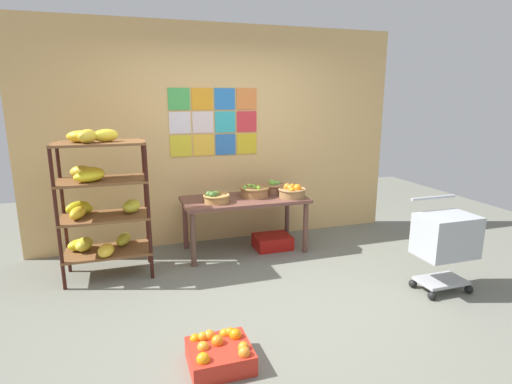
{
  "coord_description": "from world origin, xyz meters",
  "views": [
    {
      "loc": [
        -1.16,
        -3.17,
        1.83
      ],
      "look_at": [
        0.15,
        0.86,
        0.84
      ],
      "focal_mm": 28.58,
      "sensor_mm": 36.0,
      "label": 1
    }
  ],
  "objects": [
    {
      "name": "fruit_basket_back_right",
      "position": [
        -0.2,
        1.26,
        0.72
      ],
      "size": [
        0.31,
        0.31,
        0.13
      ],
      "color": "#B78548",
      "rests_on": "display_table"
    },
    {
      "name": "display_table",
      "position": [
        0.17,
        1.35,
        0.58
      ],
      "size": [
        1.47,
        0.7,
        0.66
      ],
      "color": "brown",
      "rests_on": "ground"
    },
    {
      "name": "produce_crate_under_table",
      "position": [
        0.51,
        1.32,
        0.08
      ],
      "size": [
        0.44,
        0.35,
        0.16
      ],
      "primitive_type": "cube",
      "color": "#AC1510",
      "rests_on": "ground"
    },
    {
      "name": "fruit_basket_right",
      "position": [
        0.59,
        1.53,
        0.73
      ],
      "size": [
        0.32,
        0.32,
        0.16
      ],
      "color": "#A26E4C",
      "rests_on": "display_table"
    },
    {
      "name": "banana_shelf_unit",
      "position": [
        -1.44,
        1.12,
        0.83
      ],
      "size": [
        0.87,
        0.57,
        1.54
      ],
      "color": "#35140E",
      "rests_on": "ground"
    },
    {
      "name": "fruit_basket_left",
      "position": [
        0.72,
        1.21,
        0.73
      ],
      "size": [
        0.33,
        0.33,
        0.16
      ],
      "color": "#9E7747",
      "rests_on": "display_table"
    },
    {
      "name": "fruit_basket_centre",
      "position": [
        0.3,
        1.39,
        0.73
      ],
      "size": [
        0.36,
        0.36,
        0.15
      ],
      "color": "#9E6C3F",
      "rests_on": "display_table"
    },
    {
      "name": "back_wall_with_art",
      "position": [
        -0.0,
        1.87,
        1.35
      ],
      "size": [
        4.7,
        0.07,
        2.7
      ],
      "color": "#E0B26E",
      "rests_on": "ground"
    },
    {
      "name": "ground",
      "position": [
        0.0,
        0.0,
        0.0
      ],
      "size": [
        9.67,
        9.67,
        0.0
      ],
      "primitive_type": "plane",
      "color": "slate"
    },
    {
      "name": "shopping_cart",
      "position": [
        1.67,
        -0.26,
        0.53
      ],
      "size": [
        0.53,
        0.41,
        0.89
      ],
      "rotation": [
        0.0,
        0.0,
        0.16
      ],
      "color": "black",
      "rests_on": "ground"
    },
    {
      "name": "orange_crate_foreground",
      "position": [
        -0.62,
        -0.7,
        0.09
      ],
      "size": [
        0.43,
        0.4,
        0.2
      ],
      "color": "red",
      "rests_on": "ground"
    }
  ]
}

